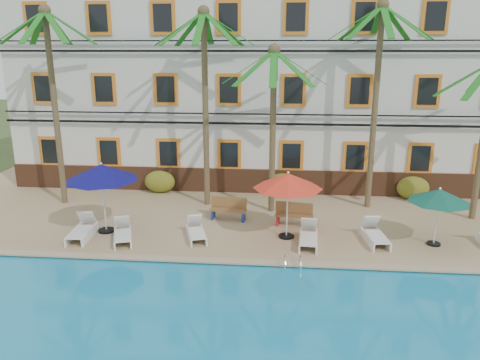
# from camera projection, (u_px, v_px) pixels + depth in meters

# --- Properties ---
(ground) EXTENTS (100.00, 100.00, 0.00)m
(ground) POSITION_uv_depth(u_px,v_px,m) (250.00, 258.00, 16.44)
(ground) COLOR #384C23
(ground) RESTS_ON ground
(pool_deck) EXTENTS (30.00, 12.00, 0.25)m
(pool_deck) POSITION_uv_depth(u_px,v_px,m) (258.00, 208.00, 21.20)
(pool_deck) COLOR tan
(pool_deck) RESTS_ON ground
(pool_coping) EXTENTS (30.00, 0.35, 0.06)m
(pool_coping) POSITION_uv_depth(u_px,v_px,m) (249.00, 262.00, 15.50)
(pool_coping) COLOR tan
(pool_coping) RESTS_ON pool_deck
(hotel_building) EXTENTS (25.40, 6.44, 10.22)m
(hotel_building) POSITION_uv_depth(u_px,v_px,m) (264.00, 83.00, 24.55)
(hotel_building) COLOR silver
(hotel_building) RESTS_ON pool_deck
(palm_a) EXTENTS (4.23, 4.23, 8.63)m
(palm_a) POSITION_uv_depth(u_px,v_px,m) (52.00, 81.00, 20.12)
(palm_a) COLOR brown
(palm_a) RESTS_ON pool_deck
(palm_b) EXTENTS (4.23, 4.23, 8.57)m
(palm_b) POSITION_uv_depth(u_px,v_px,m) (205.00, 83.00, 19.91)
(palm_b) COLOR brown
(palm_b) RESTS_ON pool_deck
(palm_c) EXTENTS (4.23, 4.23, 7.06)m
(palm_c) POSITION_uv_depth(u_px,v_px,m) (273.00, 106.00, 19.28)
(palm_c) COLOR brown
(palm_c) RESTS_ON pool_deck
(palm_d) EXTENTS (4.23, 4.23, 8.79)m
(palm_d) POSITION_uv_depth(u_px,v_px,m) (377.00, 80.00, 19.51)
(palm_d) COLOR brown
(palm_d) RESTS_ON pool_deck
(shrub_left) EXTENTS (1.50, 0.90, 1.10)m
(shrub_left) POSITION_uv_depth(u_px,v_px,m) (160.00, 182.00, 22.97)
(shrub_left) COLOR #255016
(shrub_left) RESTS_ON pool_deck
(shrub_mid) EXTENTS (1.50, 0.90, 1.10)m
(shrub_mid) POSITION_uv_depth(u_px,v_px,m) (282.00, 185.00, 22.46)
(shrub_mid) COLOR #255016
(shrub_mid) RESTS_ON pool_deck
(shrub_right) EXTENTS (1.50, 0.90, 1.10)m
(shrub_right) POSITION_uv_depth(u_px,v_px,m) (413.00, 188.00, 21.94)
(shrub_right) COLOR #255016
(shrub_right) RESTS_ON pool_deck
(umbrella_blue) EXTENTS (2.77, 2.77, 2.77)m
(umbrella_blue) POSITION_uv_depth(u_px,v_px,m) (102.00, 173.00, 17.53)
(umbrella_blue) COLOR black
(umbrella_blue) RESTS_ON pool_deck
(umbrella_red) EXTENTS (2.57, 2.57, 2.57)m
(umbrella_red) POSITION_uv_depth(u_px,v_px,m) (288.00, 181.00, 17.03)
(umbrella_red) COLOR black
(umbrella_red) RESTS_ON pool_deck
(umbrella_green) EXTENTS (2.17, 2.17, 2.18)m
(umbrella_green) POSITION_uv_depth(u_px,v_px,m) (439.00, 196.00, 16.45)
(umbrella_green) COLOR black
(umbrella_green) RESTS_ON pool_deck
(lounger_a) EXTENTS (0.81, 1.92, 0.89)m
(lounger_a) POSITION_uv_depth(u_px,v_px,m) (82.00, 230.00, 17.55)
(lounger_a) COLOR white
(lounger_a) RESTS_ON pool_deck
(lounger_b) EXTENTS (1.14, 1.84, 0.82)m
(lounger_b) POSITION_uv_depth(u_px,v_px,m) (123.00, 234.00, 17.26)
(lounger_b) COLOR white
(lounger_b) RESTS_ON pool_deck
(lounger_c) EXTENTS (1.06, 1.78, 0.79)m
(lounger_c) POSITION_uv_depth(u_px,v_px,m) (196.00, 231.00, 17.49)
(lounger_c) COLOR white
(lounger_c) RESTS_ON pool_deck
(lounger_d) EXTENTS (0.77, 1.85, 0.85)m
(lounger_d) POSITION_uv_depth(u_px,v_px,m) (308.00, 237.00, 16.94)
(lounger_d) COLOR white
(lounger_d) RESTS_ON pool_deck
(lounger_e) EXTENTS (0.85, 1.89, 0.87)m
(lounger_e) POSITION_uv_depth(u_px,v_px,m) (375.00, 235.00, 17.13)
(lounger_e) COLOR white
(lounger_e) RESTS_ON pool_deck
(bench_left) EXTENTS (1.55, 0.66, 0.93)m
(bench_left) POSITION_uv_depth(u_px,v_px,m) (229.00, 208.00, 19.36)
(bench_left) COLOR olive
(bench_left) RESTS_ON pool_deck
(bench_right) EXTENTS (1.55, 0.70, 0.93)m
(bench_right) POSITION_uv_depth(u_px,v_px,m) (294.00, 214.00, 18.70)
(bench_right) COLOR olive
(bench_right) RESTS_ON pool_deck
(pool_ladder) EXTENTS (0.54, 0.74, 0.74)m
(pool_ladder) POSITION_uv_depth(u_px,v_px,m) (293.00, 266.00, 15.29)
(pool_ladder) COLOR silver
(pool_ladder) RESTS_ON ground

